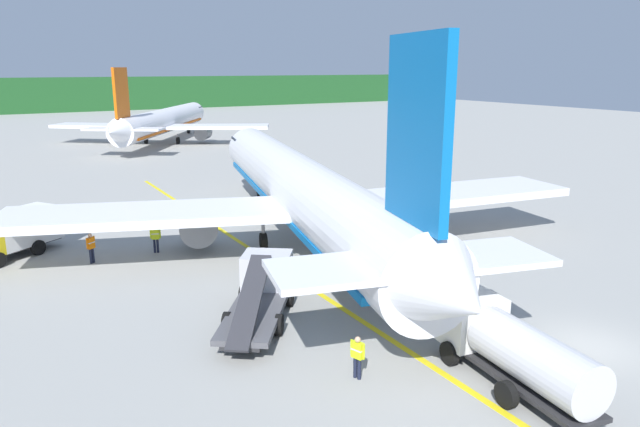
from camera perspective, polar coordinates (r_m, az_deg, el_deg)
ground at (r=65.00m, az=-11.96°, el=4.17°), size 240.00×320.00×0.20m
distant_treeline at (r=158.45m, az=-23.41°, el=10.58°), size 216.00×6.00×8.21m
airliner_foreground at (r=36.15m, az=-1.86°, el=2.30°), size 34.34×41.21×11.90m
airliner_mid_apron at (r=88.07m, az=-15.06°, el=8.61°), size 27.92×32.77×10.69m
service_truck_fuel at (r=21.72m, az=18.18°, el=-12.26°), size 2.92×6.95×2.40m
service_truck_baggage at (r=38.37m, az=-27.96°, el=-1.62°), size 6.04×5.08×2.58m
service_truck_catering at (r=26.42m, az=-5.65°, el=-7.34°), size 5.71×6.73×2.77m
cargo_container_near at (r=27.98m, az=9.51°, el=-6.61°), size 2.35×2.35×2.07m
crew_marshaller at (r=35.33m, az=-21.40°, el=-2.93°), size 0.53×0.45×1.74m
crew_loader_left at (r=36.10m, az=-15.72°, el=-2.17°), size 0.59×0.38×1.69m
crew_loader_right at (r=21.28m, az=3.67°, el=-13.49°), size 0.36×0.60×1.61m
apron_guide_line at (r=31.79m, az=-3.26°, el=-5.74°), size 0.30×60.00×0.01m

